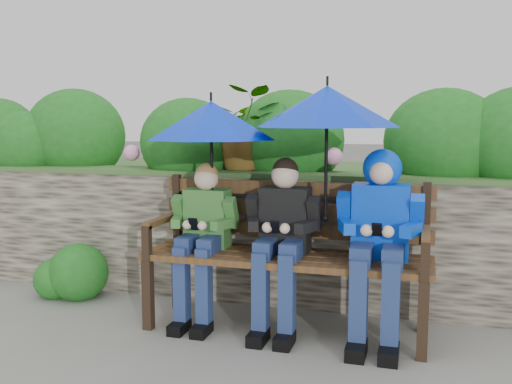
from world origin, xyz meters
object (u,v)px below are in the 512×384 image
(boy_right, at_px, (379,228))
(boy_middle, at_px, (282,234))
(park_bench, at_px, (288,244))
(umbrella_right, at_px, (327,107))
(umbrella_left, at_px, (211,120))
(boy_left, at_px, (203,232))

(boy_right, bearing_deg, boy_middle, -179.40)
(park_bench, bearing_deg, umbrella_right, -11.30)
(boy_middle, height_order, umbrella_right, umbrella_right)
(umbrella_right, bearing_deg, boy_middle, -171.78)
(park_bench, distance_m, umbrella_right, 0.97)
(umbrella_left, bearing_deg, park_bench, 2.89)
(boy_left, bearing_deg, umbrella_left, 51.75)
(boy_left, distance_m, boy_middle, 0.57)
(boy_middle, bearing_deg, umbrella_right, 8.22)
(park_bench, relative_size, umbrella_right, 2.05)
(boy_left, height_order, umbrella_right, umbrella_right)
(boy_left, distance_m, umbrella_left, 0.78)
(umbrella_left, xyz_separation_m, umbrella_right, (0.81, -0.02, 0.09))
(park_bench, xyz_separation_m, umbrella_right, (0.26, -0.05, 0.94))
(boy_right, xyz_separation_m, umbrella_left, (-1.17, 0.06, 0.68))
(boy_middle, bearing_deg, park_bench, 76.38)
(boy_middle, xyz_separation_m, boy_right, (0.64, 0.01, 0.08))
(boy_middle, relative_size, boy_right, 0.95)
(umbrella_right, bearing_deg, park_bench, 168.70)
(park_bench, distance_m, boy_middle, 0.13)
(boy_middle, relative_size, umbrella_right, 1.25)
(boy_middle, bearing_deg, boy_right, 0.60)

